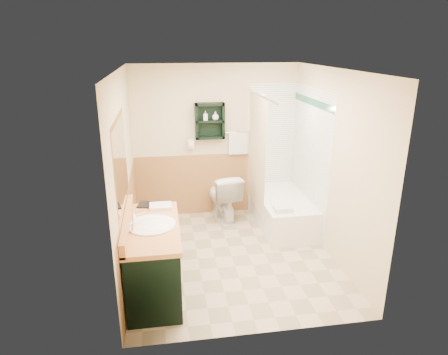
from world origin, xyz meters
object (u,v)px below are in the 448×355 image
wall_shelf (210,121)px  vanity_book (138,197)px  toilet (223,197)px  soap_bottle_a (205,118)px  bathtub (281,210)px  vanity (154,259)px  hair_dryer (191,144)px  soap_bottle_b (215,117)px

wall_shelf → vanity_book: (-1.06, -1.43, -0.63)m
toilet → vanity_book: (-1.23, -1.22, 0.55)m
soap_bottle_a → bathtub: bearing=-27.2°
vanity → soap_bottle_a: soap_bottle_a is taller
hair_dryer → vanity_book: (-0.76, -1.46, -0.28)m
toilet → hair_dryer: bearing=-37.1°
hair_dryer → bathtub: hair_dryer is taller
soap_bottle_a → toilet: bearing=-41.2°
hair_dryer → bathtub: size_ratio=0.16×
hair_dryer → vanity_book: hair_dryer is taller
vanity → soap_bottle_b: (0.98, 2.03, 1.20)m
toilet → soap_bottle_a: 1.26m
bathtub → vanity_book: (-2.08, -0.87, 0.69)m
soap_bottle_a → wall_shelf: bearing=4.3°
wall_shelf → toilet: bearing=-51.2°
wall_shelf → soap_bottle_a: wall_shelf is taller
bathtub → soap_bottle_b: bearing=149.2°
vanity_book → bathtub: bearing=35.3°
wall_shelf → hair_dryer: bearing=175.2°
bathtub → toilet: 0.93m
hair_dryer → vanity_book: bearing=-117.5°
vanity → soap_bottle_a: bearing=67.8°
wall_shelf → vanity: bearing=-113.7°
wall_shelf → toilet: (0.17, -0.21, -1.17)m
toilet → soap_bottle_a: (-0.24, 0.21, 1.22)m
vanity → vanity_book: 0.81m
wall_shelf → toilet: 1.21m
vanity_book → soap_bottle_b: bearing=63.9°
soap_bottle_a → hair_dryer: bearing=172.7°
vanity_book → soap_bottle_b: size_ratio=1.60×
bathtub → vanity_book: vanity_book is taller
wall_shelf → vanity_book: 1.89m
bathtub → toilet: toilet is taller
wall_shelf → bathtub: wall_shelf is taller
toilet → vanity_book: bearing=34.5°
bathtub → soap_bottle_a: (-1.09, 0.56, 1.36)m
bathtub → vanity_book: 2.36m
soap_bottle_a → soap_bottle_b: (0.15, 0.00, 0.02)m
hair_dryer → soap_bottle_b: size_ratio=1.89×
vanity → toilet: (1.07, 1.82, -0.03)m
wall_shelf → bathtub: 1.76m
hair_dryer → soap_bottle_a: bearing=-7.3°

